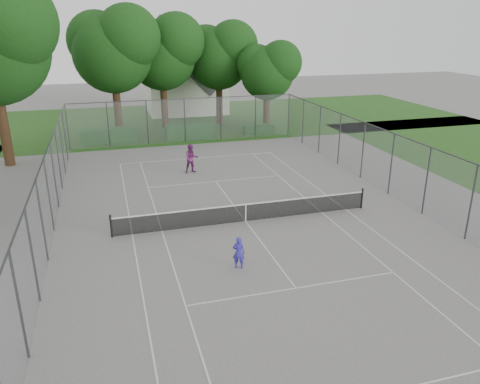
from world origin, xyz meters
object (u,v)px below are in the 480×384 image
object	(u,v)px
tennis_net	(246,212)
house	(185,74)
woman_player	(192,159)
girl_player	(239,253)

from	to	relation	value
tennis_net	house	distance (m)	30.57
tennis_net	woman_player	size ratio (longest dim) A/B	6.83
house	girl_player	world-z (taller)	house
tennis_net	girl_player	bearing A→B (deg)	-110.30
house	woman_player	distance (m)	22.15
tennis_net	woman_player	world-z (taller)	woman_player
house	girl_player	xyz separation A→B (m)	(-4.05, -34.59, -3.35)
tennis_net	house	bearing A→B (deg)	85.37
house	woman_player	bearing A→B (deg)	-99.20
house	girl_player	bearing A→B (deg)	-96.68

